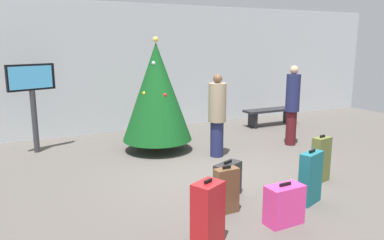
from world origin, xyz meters
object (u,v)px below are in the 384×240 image
traveller_0 (217,114)px  suitcase_5 (321,159)px  suitcase_1 (208,213)px  suitcase_3 (228,180)px  suitcase_2 (226,191)px  suitcase_4 (284,205)px  waiting_bench (271,113)px  traveller_1 (292,103)px  suitcase_0 (310,178)px  holiday_tree (157,92)px  flight_info_kiosk (32,90)px

traveller_0 → suitcase_5: (0.87, -2.03, -0.51)m
suitcase_1 → suitcase_5: size_ratio=0.98×
suitcase_1 → suitcase_3: bearing=49.2°
suitcase_2 → traveller_0: bearing=63.0°
suitcase_4 → traveller_0: bearing=76.8°
waiting_bench → suitcase_4: suitcase_4 is taller
traveller_1 → suitcase_5: traveller_1 is taller
suitcase_0 → suitcase_1: suitcase_0 is taller
holiday_tree → suitcase_2: (-0.26, -3.33, -0.97)m
holiday_tree → suitcase_4: 4.09m
suitcase_0 → suitcase_4: 0.86m
waiting_bench → suitcase_5: 4.40m
traveller_0 → suitcase_1: (-1.83, -2.97, -0.52)m
waiting_bench → suitcase_1: 6.77m
traveller_0 → suitcase_2: (-1.21, -2.36, -0.58)m
traveller_0 → suitcase_3: (-0.90, -1.90, -0.63)m
flight_info_kiosk → waiting_bench: 6.29m
flight_info_kiosk → suitcase_5: (4.22, -4.01, -0.96)m
traveller_1 → suitcase_3: size_ratio=3.18×
suitcase_1 → suitcase_2: size_ratio=1.17×
suitcase_4 → suitcase_5: size_ratio=0.70×
traveller_0 → traveller_1: traveller_1 is taller
traveller_0 → suitcase_1: size_ratio=2.15×
waiting_bench → suitcase_1: (-4.70, -4.87, 0.01)m
traveller_1 → suitcase_2: 4.04m
suitcase_2 → suitcase_5: 2.11m
waiting_bench → traveller_1: traveller_1 is taller
traveller_0 → suitcase_4: bearing=-103.2°
traveller_0 → flight_info_kiosk: bearing=149.4°
traveller_1 → suitcase_4: bearing=-131.8°
traveller_1 → suitcase_2: (-3.19, -2.39, -0.65)m
suitcase_3 → suitcase_4: bearing=-79.8°
holiday_tree → suitcase_5: 3.62m
holiday_tree → suitcase_5: bearing=-58.7°
suitcase_3 → suitcase_5: suitcase_5 is taller
suitcase_0 → suitcase_5: 1.01m
suitcase_4 → suitcase_2: bearing=129.0°
traveller_1 → suitcase_2: traveller_1 is taller
traveller_0 → holiday_tree: bearing=134.3°
suitcase_0 → suitcase_4: size_ratio=1.44×
waiting_bench → suitcase_1: size_ratio=2.10×
flight_info_kiosk → suitcase_4: size_ratio=3.35×
holiday_tree → flight_info_kiosk: holiday_tree is taller
traveller_1 → traveller_0: bearing=-179.2°
suitcase_5 → suitcase_1: bearing=-160.7°
holiday_tree → suitcase_3: (0.05, -2.86, -1.02)m
holiday_tree → suitcase_3: size_ratio=4.27×
suitcase_3 → traveller_1: bearing=33.7°
flight_info_kiosk → traveller_1: (5.33, -1.95, -0.38)m
flight_info_kiosk → suitcase_0: bearing=-53.5°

